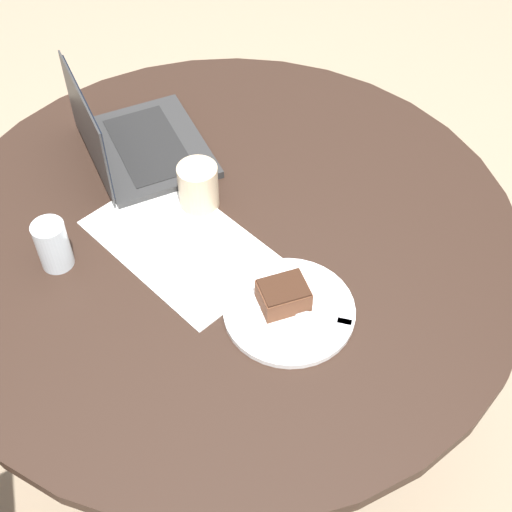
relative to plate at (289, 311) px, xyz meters
The scene contains 9 objects.
ground_plane 0.77m from the plate, behind, with size 12.00×12.00×0.00m, color gray.
dining_table 0.28m from the plate, behind, with size 1.21×1.21×0.73m.
paper_document 0.28m from the plate, 150.42° to the right, with size 0.44×0.36×0.00m.
plate is the anchor object (origin of this frame).
cake_slice 0.03m from the plate, 159.63° to the right, with size 0.07×0.09×0.05m.
fork 0.05m from the plate, 46.90° to the left, with size 0.11×0.15×0.00m.
coffee_glass 0.34m from the plate, 168.87° to the right, with size 0.08×0.08×0.10m.
water_glass 0.47m from the plate, 126.31° to the right, with size 0.06×0.06×0.11m.
laptop 0.55m from the plate, 164.30° to the right, with size 0.32×0.27×0.21m.
Camera 1 is at (0.94, -0.30, 1.80)m, focal length 50.00 mm.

